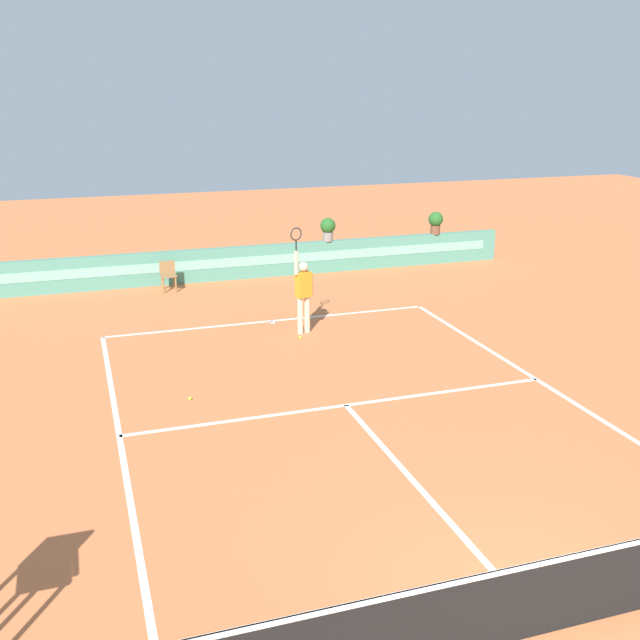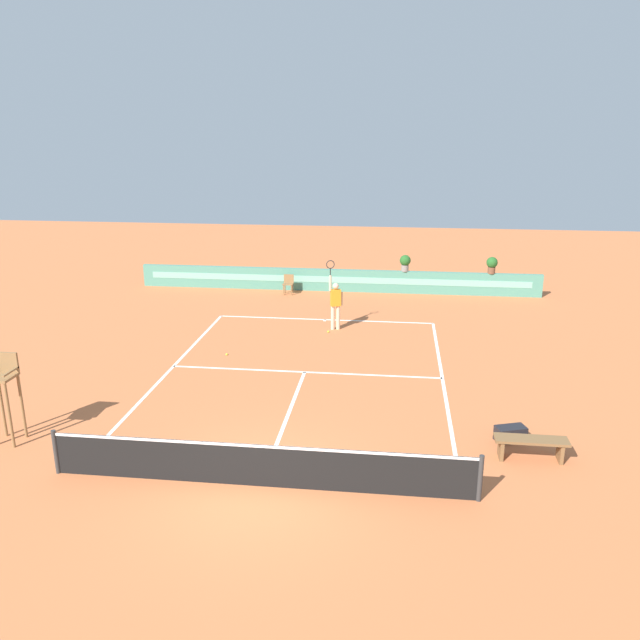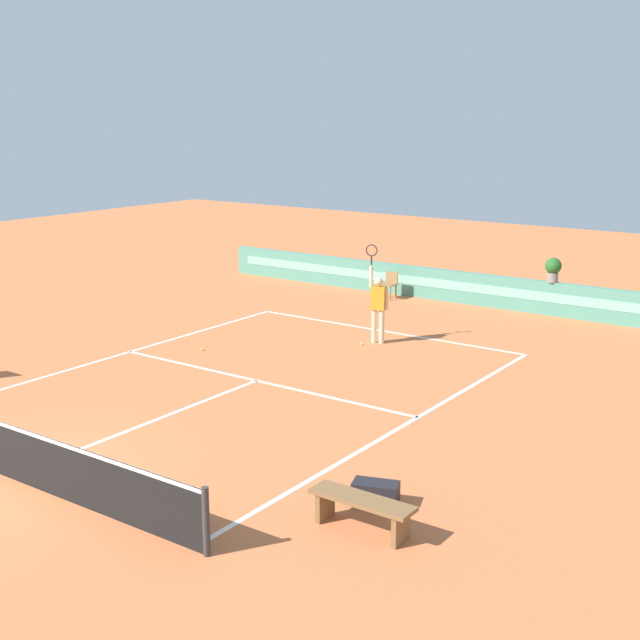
% 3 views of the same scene
% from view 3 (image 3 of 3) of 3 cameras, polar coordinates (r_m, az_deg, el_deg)
% --- Properties ---
extents(ground_plane, '(60.00, 60.00, 0.00)m').
position_cam_3_polar(ground_plane, '(18.92, -5.03, -4.36)').
color(ground_plane, '#C66B3D').
extents(court_lines, '(8.32, 11.94, 0.01)m').
position_cam_3_polar(court_lines, '(19.44, -3.66, -3.82)').
color(court_lines, white).
rests_on(court_lines, ground).
extents(net, '(8.92, 0.10, 1.00)m').
position_cam_3_polar(net, '(14.98, -20.23, -8.04)').
color(net, '#333333').
rests_on(net, ground).
extents(back_wall_barrier, '(18.00, 0.21, 1.00)m').
position_cam_3_polar(back_wall_barrier, '(27.28, 9.20, 2.20)').
color(back_wall_barrier, '#4C8E7A').
rests_on(back_wall_barrier, ground).
extents(ball_kid_chair, '(0.44, 0.44, 0.85)m').
position_cam_3_polar(ball_kid_chair, '(27.61, 4.67, 2.42)').
color(ball_kid_chair, olive).
rests_on(ball_kid_chair, ground).
extents(bench_courtside, '(1.60, 0.44, 0.51)m').
position_cam_3_polar(bench_courtside, '(12.46, 2.82, -12.34)').
color(bench_courtside, brown).
rests_on(bench_courtside, ground).
extents(gear_bag, '(0.78, 0.57, 0.36)m').
position_cam_3_polar(gear_bag, '(13.33, 3.73, -11.48)').
color(gear_bag, black).
rests_on(gear_bag, ground).
extents(tennis_player, '(0.60, 0.32, 2.58)m').
position_cam_3_polar(tennis_player, '(22.07, 3.90, 1.10)').
color(tennis_player, beige).
rests_on(tennis_player, ground).
extents(tennis_ball_near_baseline, '(0.07, 0.07, 0.07)m').
position_cam_3_polar(tennis_ball_near_baseline, '(22.08, 2.82, -1.59)').
color(tennis_ball_near_baseline, '#CCE033').
rests_on(tennis_ball_near_baseline, ground).
extents(tennis_ball_mid_court, '(0.07, 0.07, 0.07)m').
position_cam_3_polar(tennis_ball_mid_court, '(21.77, -7.87, -1.93)').
color(tennis_ball_mid_court, '#CCE033').
rests_on(tennis_ball_mid_court, ground).
extents(potted_plant_right, '(0.48, 0.48, 0.72)m').
position_cam_3_polar(potted_plant_right, '(25.94, 15.31, 3.35)').
color(potted_plant_right, gray).
rests_on(potted_plant_right, back_wall_barrier).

